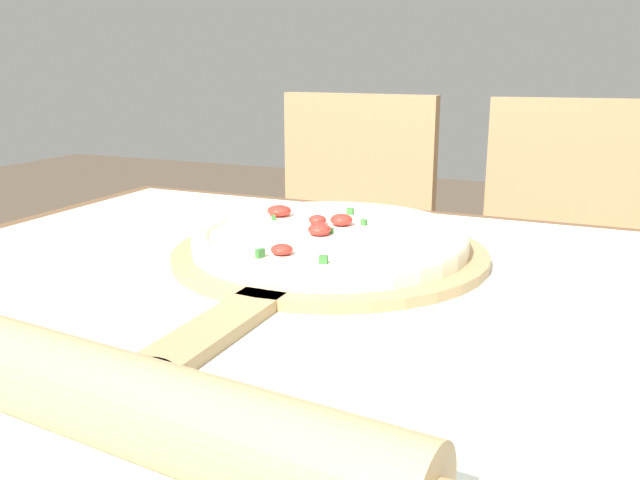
# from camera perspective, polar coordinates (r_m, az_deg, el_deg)

# --- Properties ---
(dining_table) EXTENTS (1.10, 0.89, 0.73)m
(dining_table) POSITION_cam_1_polar(r_m,az_deg,el_deg) (0.74, -0.54, -13.36)
(dining_table) COLOR brown
(dining_table) RESTS_ON ground_plane
(towel_cloth) EXTENTS (1.02, 0.81, 0.00)m
(towel_cloth) POSITION_cam_1_polar(r_m,az_deg,el_deg) (0.69, -0.57, -4.54)
(towel_cloth) COLOR silver
(towel_cloth) RESTS_ON dining_table
(pizza_peel) EXTENTS (0.37, 0.57, 0.01)m
(pizza_peel) POSITION_cam_1_polar(r_m,az_deg,el_deg) (0.79, 0.26, -1.53)
(pizza_peel) COLOR tan
(pizza_peel) RESTS_ON towel_cloth
(pizza) EXTENTS (0.32, 0.32, 0.03)m
(pizza) POSITION_cam_1_polar(r_m,az_deg,el_deg) (0.80, 0.83, 0.16)
(pizza) COLOR beige
(pizza) RESTS_ON pizza_peel
(rolling_pin) EXTENTS (0.43, 0.10, 0.06)m
(rolling_pin) POSITION_cam_1_polar(r_m,az_deg,el_deg) (0.42, -13.64, -13.94)
(rolling_pin) COLOR tan
(rolling_pin) RESTS_ON towel_cloth
(chair_left) EXTENTS (0.41, 0.41, 0.89)m
(chair_left) POSITION_cam_1_polar(r_m,az_deg,el_deg) (1.60, 1.94, -1.47)
(chair_left) COLOR tan
(chair_left) RESTS_ON ground_plane
(chair_right) EXTENTS (0.44, 0.44, 0.89)m
(chair_right) POSITION_cam_1_polar(r_m,az_deg,el_deg) (1.50, 20.39, -3.57)
(chair_right) COLOR tan
(chair_right) RESTS_ON ground_plane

